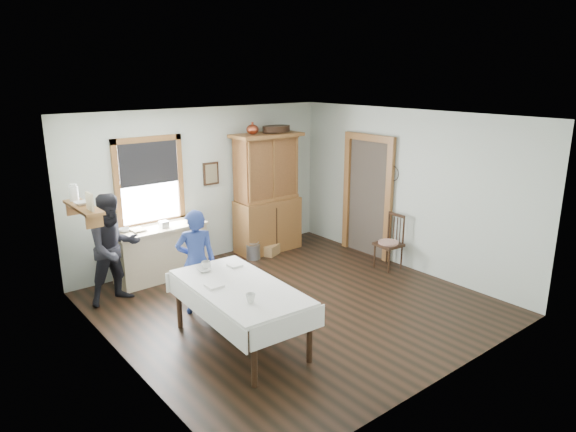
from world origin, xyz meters
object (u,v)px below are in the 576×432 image
(work_counter, at_px, (161,252))
(woman_blue, at_px, (196,265))
(spindle_chair, at_px, (389,242))
(pail, at_px, (253,252))
(wicker_basket, at_px, (271,250))
(dining_table, at_px, (240,315))
(figure_dark, at_px, (115,253))
(china_hutch, at_px, (267,193))

(work_counter, relative_size, woman_blue, 1.10)
(spindle_chair, bearing_deg, pail, 133.96)
(wicker_basket, distance_m, woman_blue, 2.60)
(woman_blue, bearing_deg, work_counter, -72.35)
(wicker_basket, bearing_deg, dining_table, -133.65)
(wicker_basket, bearing_deg, woman_blue, -150.92)
(dining_table, bearing_deg, wicker_basket, 46.35)
(spindle_chair, relative_size, figure_dark, 0.63)
(dining_table, relative_size, woman_blue, 1.41)
(china_hutch, xyz_separation_m, pail, (-0.50, -0.23, -0.97))
(pail, bearing_deg, figure_dark, -175.45)
(spindle_chair, height_order, wicker_basket, spindle_chair)
(work_counter, height_order, spindle_chair, spindle_chair)
(dining_table, xyz_separation_m, pail, (1.87, 2.38, -0.26))
(work_counter, height_order, dining_table, work_counter)
(work_counter, distance_m, pail, 1.72)
(figure_dark, bearing_deg, wicker_basket, 0.09)
(spindle_chair, xyz_separation_m, woman_blue, (-3.38, 0.58, 0.22))
(work_counter, xyz_separation_m, china_hutch, (2.18, -0.00, 0.67))
(spindle_chair, distance_m, wicker_basket, 2.19)
(spindle_chair, bearing_deg, woman_blue, 174.22)
(spindle_chair, height_order, pail, spindle_chair)
(china_hutch, relative_size, woman_blue, 1.60)
(spindle_chair, relative_size, wicker_basket, 2.94)
(china_hutch, xyz_separation_m, figure_dark, (-3.09, -0.44, -0.35))
(china_hutch, height_order, dining_table, china_hutch)
(pail, bearing_deg, work_counter, 172.08)
(pail, bearing_deg, wicker_basket, -4.12)
(woman_blue, distance_m, figure_dark, 1.29)
(dining_table, height_order, figure_dark, figure_dark)
(dining_table, bearing_deg, work_counter, 85.75)
(spindle_chair, bearing_deg, figure_dark, 162.37)
(pail, relative_size, woman_blue, 0.20)
(woman_blue, xyz_separation_m, figure_dark, (-0.75, 1.05, 0.06))
(china_hutch, xyz_separation_m, dining_table, (-2.38, -2.62, -0.72))
(china_hutch, distance_m, woman_blue, 2.80)
(china_hutch, relative_size, wicker_basket, 6.82)
(dining_table, xyz_separation_m, spindle_chair, (3.41, 0.55, 0.09))
(work_counter, bearing_deg, dining_table, -96.40)
(dining_table, xyz_separation_m, wicker_basket, (2.25, 2.36, -0.30))
(woman_blue, bearing_deg, dining_table, 111.90)
(woman_blue, bearing_deg, pail, -121.86)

